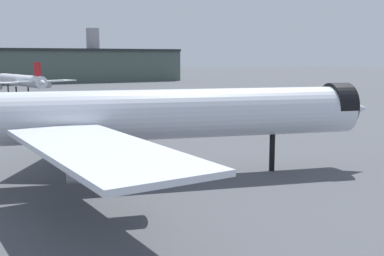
# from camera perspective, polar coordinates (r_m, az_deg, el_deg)

# --- Properties ---
(ground) EXTENTS (900.00, 900.00, 0.00)m
(ground) POSITION_cam_1_polar(r_m,az_deg,el_deg) (51.03, -9.00, -6.53)
(ground) COLOR #4C4F54
(airliner_near_gate) EXTENTS (58.04, 52.13, 15.61)m
(airliner_near_gate) POSITION_cam_1_polar(r_m,az_deg,el_deg) (50.94, -8.14, 1.35)
(airliner_near_gate) COLOR silver
(airliner_near_gate) RESTS_ON ground
(airliner_far_taxiway) EXTENTS (38.42, 42.69, 11.38)m
(airliner_far_taxiway) POSITION_cam_1_polar(r_m,az_deg,el_deg) (174.77, -19.90, 5.37)
(airliner_far_taxiway) COLOR silver
(airliner_far_taxiway) RESTS_ON ground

